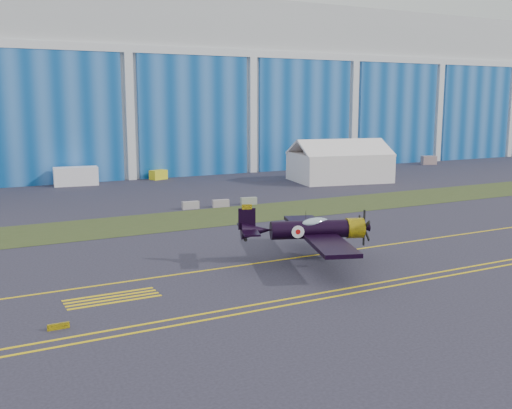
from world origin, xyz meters
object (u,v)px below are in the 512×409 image
warbird (310,229)px  tent (339,160)px  shipping_container (76,176)px  tug (158,175)px

warbird → tent: 49.56m
shipping_container → tent: bearing=-13.9°
shipping_container → tug: bearing=10.8°
tent → shipping_container: tent is taller
tent → tug: tent is taller
warbird → shipping_container: (-7.35, 53.17, -1.25)m
shipping_container → tug: size_ratio=2.46×
tent → shipping_container: (-38.02, 14.24, -1.97)m
warbird → shipping_container: warbird is taller
warbird → shipping_container: size_ratio=2.68×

